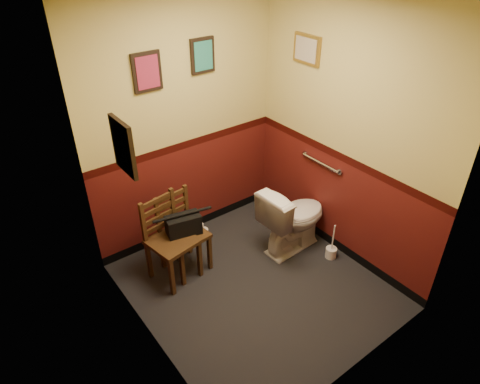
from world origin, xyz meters
name	(u,v)px	position (x,y,z in m)	size (l,w,h in m)	color
floor	(255,286)	(0.00, 0.00, 0.00)	(2.20, 2.40, 0.00)	black
wall_back	(184,123)	(0.00, 1.20, 1.35)	(2.20, 2.70, 0.00)	#4F1410
wall_front	(375,243)	(0.00, -1.20, 1.35)	(2.20, 2.70, 0.00)	#4F1410
wall_left	(137,216)	(-1.10, 0.00, 1.35)	(2.40, 2.70, 0.00)	#4F1410
wall_right	(346,136)	(1.10, 0.00, 1.35)	(2.40, 2.70, 0.00)	#4F1410
grab_bar	(321,163)	(1.07, 0.25, 0.95)	(0.05, 0.56, 0.06)	silver
framed_print_back_a	(147,72)	(-0.35, 1.18, 1.95)	(0.28, 0.04, 0.36)	black
framed_print_back_b	(203,56)	(0.25, 1.18, 2.00)	(0.26, 0.04, 0.34)	black
framed_print_left	(124,147)	(-1.08, 0.10, 1.85)	(0.04, 0.30, 0.38)	black
framed_print_right	(307,49)	(1.08, 0.60, 2.05)	(0.04, 0.34, 0.28)	olive
toilet	(293,218)	(0.72, 0.24, 0.39)	(0.44, 0.79, 0.78)	white
toilet_brush	(331,252)	(0.94, -0.15, 0.07)	(0.12, 0.12, 0.43)	silver
chair_left	(170,240)	(-0.56, 0.66, 0.45)	(0.49, 0.49, 0.90)	#462C15
chair_right	(182,233)	(-0.40, 0.69, 0.44)	(0.44, 0.44, 0.87)	#462C15
handbag	(183,225)	(-0.40, 0.65, 0.56)	(0.37, 0.24, 0.25)	black
tp_stack	(198,233)	(-0.05, 0.97, 0.09)	(0.25, 0.13, 0.22)	silver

